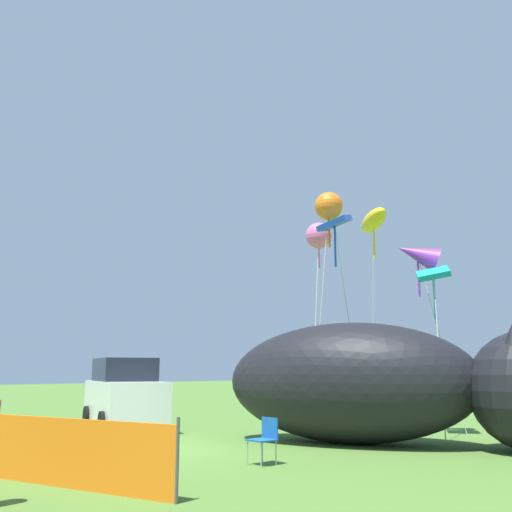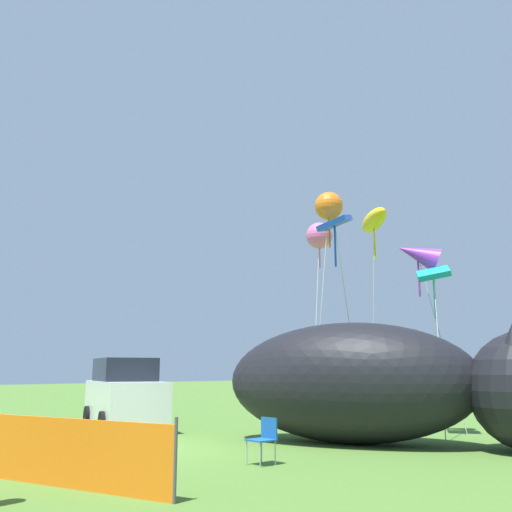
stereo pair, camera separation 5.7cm
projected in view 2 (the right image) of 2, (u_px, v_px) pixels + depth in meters
ground_plane at (143, 450)px, 13.07m from camera, size 120.00×120.00×0.00m
parked_car at (125, 394)px, 17.70m from camera, size 4.49×3.07×2.16m
folding_chair at (264, 436)px, 11.16m from camera, size 0.49×0.49×0.88m
inflatable_cat at (387, 387)px, 14.06m from camera, size 8.75×5.41×3.00m
kite_orange_flower at (329, 207)px, 17.48m from camera, size 0.94×0.86×7.17m
kite_pink_octopus at (319, 236)px, 22.81m from camera, size 1.05×1.82×7.61m
kite_purple_delta at (418, 255)px, 17.24m from camera, size 1.72×1.40×5.82m
kite_yellow_hero at (374, 221)px, 19.27m from camera, size 2.35×2.36×7.09m
kite_blue_box at (335, 227)px, 16.70m from camera, size 1.17×2.47×6.34m
kite_teal_diamond at (433, 276)px, 16.38m from camera, size 1.24×1.69×4.83m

